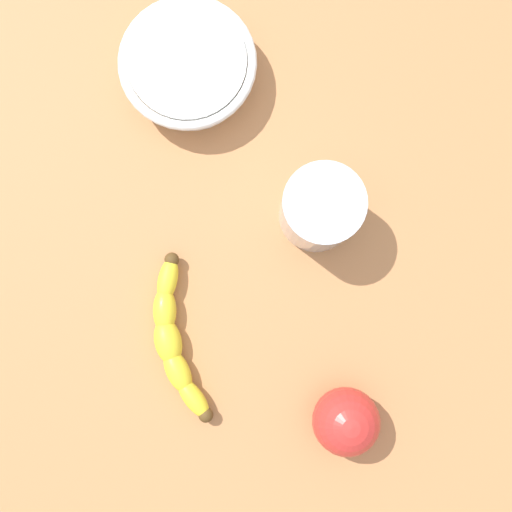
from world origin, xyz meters
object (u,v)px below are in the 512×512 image
apple_fruit (343,420)px  smoothie_glass (317,208)px  ceramic_bowl (186,66)px  banana (171,339)px

apple_fruit → smoothie_glass: bearing=-57.8°
ceramic_bowl → smoothie_glass: bearing=156.8°
smoothie_glass → ceramic_bowl: smoothie_glass is taller
ceramic_bowl → apple_fruit: size_ratio=2.13×
apple_fruit → banana: bearing=1.2°
apple_fruit → ceramic_bowl: bearing=-40.8°
banana → apple_fruit: 22.89cm
smoothie_glass → apple_fruit: smoothie_glass is taller
banana → apple_fruit: bearing=52.8°
smoothie_glass → apple_fruit: 25.31cm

